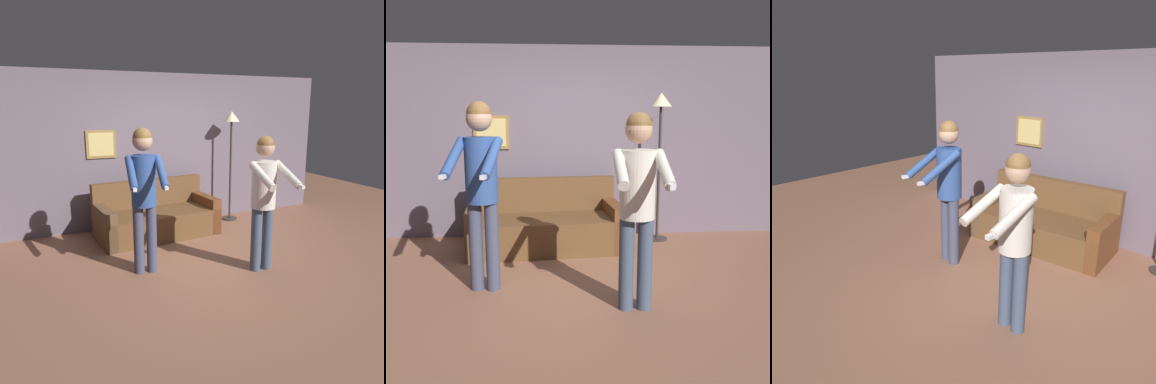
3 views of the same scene
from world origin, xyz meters
TOP-DOWN VIEW (x-y plane):
  - ground_plane at (0.00, 0.00)m, footprint 12.00×12.00m
  - back_wall_assembly at (-0.01, 2.02)m, footprint 6.40×0.09m
  - couch at (-0.33, 1.38)m, footprint 1.97×1.01m
  - person_standing_left at (-0.90, 0.08)m, footprint 0.50×0.72m
  - person_standing_right at (0.47, -0.44)m, footprint 0.46×0.71m

SIDE VIEW (x-z plane):
  - ground_plane at x=0.00m, z-range 0.00..0.00m
  - couch at x=-0.33m, z-range -0.16..0.71m
  - person_standing_right at x=0.47m, z-range 0.18..1.89m
  - person_standing_left at x=-0.90m, z-range 0.20..2.01m
  - back_wall_assembly at x=-0.01m, z-range 0.00..2.60m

